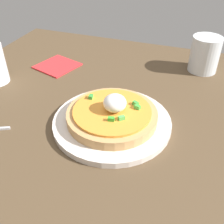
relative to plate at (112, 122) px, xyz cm
name	(u,v)px	position (x,y,z in cm)	size (l,w,h in cm)	color
dining_table	(89,131)	(-2.43, 4.42, -1.76)	(98.87, 89.32, 2.16)	brown
plate	(112,122)	(0.00, 0.00, 0.00)	(25.33, 25.33, 1.35)	silver
pizza	(112,114)	(0.02, -0.05, 2.17)	(19.24, 19.24, 6.15)	tan
cup_near	(204,56)	(32.47, -16.12, 3.84)	(8.15, 8.15, 9.99)	silver
napkin	(57,66)	(20.42, 24.70, -0.47)	(10.74, 10.74, 0.40)	red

